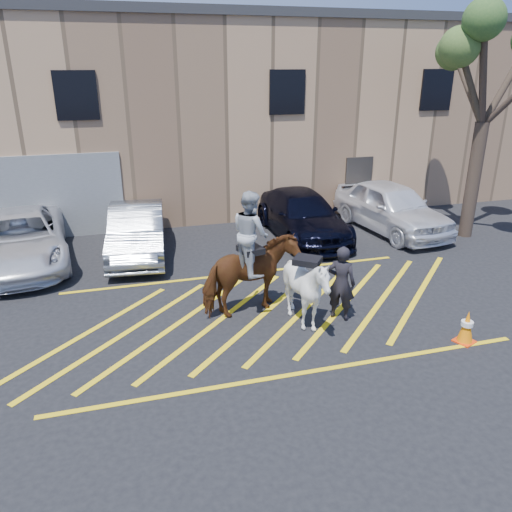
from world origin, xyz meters
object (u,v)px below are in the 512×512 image
object	(u,v)px
car_white_suv	(391,207)
handler	(341,283)
car_white_pickup	(20,239)
tree	(492,58)
saddled_white	(306,290)
mounted_bay	(251,266)
traffic_cone	(467,327)
car_silver_sedan	(137,231)
car_blue_suv	(302,215)

from	to	relation	value
car_white_suv	handler	bearing A→B (deg)	-135.84
car_white_pickup	tree	size ratio (longest dim) A/B	0.75
saddled_white	tree	bearing A→B (deg)	30.38
car_white_pickup	car_white_suv	size ratio (longest dim) A/B	1.09
mounted_bay	traffic_cone	distance (m)	4.83
traffic_cone	handler	bearing A→B (deg)	141.06
car_silver_sedan	car_white_suv	world-z (taller)	car_white_suv
car_white_suv	mounted_bay	world-z (taller)	mounted_bay
car_blue_suv	traffic_cone	distance (m)	7.57
car_silver_sedan	car_blue_suv	bearing A→B (deg)	8.12
traffic_cone	tree	distance (m)	9.24
mounted_bay	car_blue_suv	bearing A→B (deg)	57.61
car_blue_suv	mounted_bay	size ratio (longest dim) A/B	1.74
car_white_pickup	saddled_white	bearing A→B (deg)	-47.74
traffic_cone	tree	size ratio (longest dim) A/B	0.10
car_white_pickup	handler	bearing A→B (deg)	-43.60
car_blue_suv	saddled_white	bearing A→B (deg)	-110.20
car_white_pickup	tree	bearing A→B (deg)	-12.19
handler	tree	bearing A→B (deg)	-107.42
tree	saddled_white	bearing A→B (deg)	-149.62
tree	car_blue_suv	bearing A→B (deg)	164.68
handler	traffic_cone	xyz separation A→B (m)	(2.12, -1.71, -0.52)
car_white_suv	tree	distance (m)	5.46
handler	traffic_cone	distance (m)	2.78
car_silver_sedan	car_blue_suv	distance (m)	5.49
car_blue_suv	car_white_pickup	bearing A→B (deg)	-179.30
car_silver_sedan	traffic_cone	bearing A→B (deg)	-43.40
car_white_pickup	car_silver_sedan	distance (m)	3.33
car_white_pickup	car_blue_suv	xyz separation A→B (m)	(8.81, 0.15, -0.01)
car_white_suv	mounted_bay	distance (m)	7.94
handler	saddled_white	size ratio (longest dim) A/B	0.83
car_silver_sedan	car_blue_suv	xyz separation A→B (m)	(5.49, 0.27, -0.01)
car_blue_suv	mounted_bay	xyz separation A→B (m)	(-3.16, -4.99, 0.45)
car_white_suv	handler	world-z (taller)	handler
car_white_pickup	traffic_cone	bearing A→B (deg)	-44.08
handler	saddled_white	world-z (taller)	same
car_silver_sedan	saddled_white	size ratio (longest dim) A/B	2.14
car_white_pickup	mounted_bay	world-z (taller)	mounted_bay
tree	car_white_pickup	bearing A→B (deg)	174.62
car_white_suv	mounted_bay	size ratio (longest dim) A/B	1.70
car_silver_sedan	handler	distance (m)	6.97
car_blue_suv	traffic_cone	world-z (taller)	car_blue_suv
mounted_bay	tree	bearing A→B (deg)	22.20
handler	car_white_pickup	bearing A→B (deg)	2.93
car_white_pickup	saddled_white	world-z (taller)	saddled_white
saddled_white	tree	size ratio (longest dim) A/B	0.29
car_white_pickup	saddled_white	xyz separation A→B (m)	(6.66, -5.78, 0.13)
car_silver_sedan	mounted_bay	xyz separation A→B (m)	(2.32, -4.72, 0.44)
traffic_cone	saddled_white	bearing A→B (deg)	152.24
tree	handler	bearing A→B (deg)	-147.13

